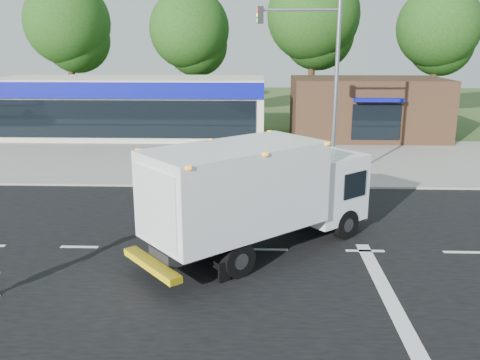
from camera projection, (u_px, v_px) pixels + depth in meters
The scene contains 10 objects.
ground at pixel (269, 250), 15.89m from camera, with size 120.00×120.00×0.00m, color #385123.
road_asphalt at pixel (269, 250), 15.89m from camera, with size 60.00×14.00×0.02m, color black.
sidewalk at pixel (265, 180), 23.78m from camera, with size 60.00×2.40×0.12m, color gray.
parking_apron at pixel (264, 155), 29.39m from camera, with size 60.00×9.00×0.02m, color gray.
lane_markings at pixel (317, 269), 14.54m from camera, with size 55.20×7.00×0.01m.
ems_box_truck at pixel (258, 190), 15.31m from camera, with size 7.49×6.88×3.46m.
retail_strip_mall at pixel (133, 107), 34.89m from camera, with size 18.00×6.20×4.00m.
brown_storefront at pixel (367, 108), 34.40m from camera, with size 10.00×6.70×4.00m.
traffic_signal_pole at pixel (322, 75), 21.85m from camera, with size 3.51×0.25×8.00m.
background_trees at pixel (253, 29), 41.15m from camera, with size 36.77×7.39×12.10m.
Camera 1 is at (-0.38, -14.79, 6.27)m, focal length 38.00 mm.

